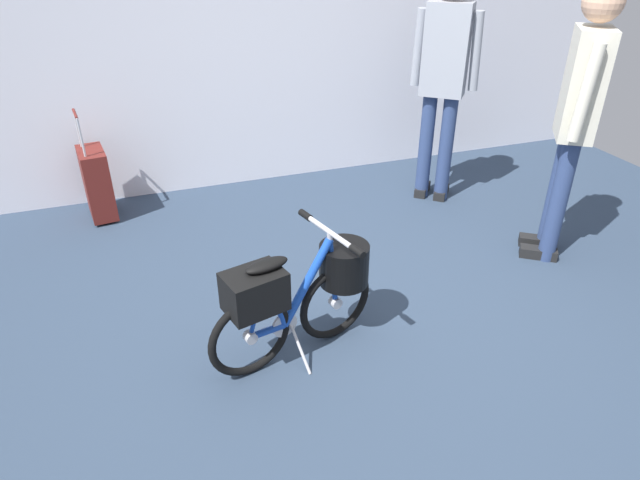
{
  "coord_description": "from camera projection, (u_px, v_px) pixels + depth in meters",
  "views": [
    {
      "loc": [
        -0.96,
        -1.97,
        1.95
      ],
      "look_at": [
        -0.13,
        0.35,
        0.55
      ],
      "focal_mm": 30.71,
      "sensor_mm": 36.0,
      "label": 1
    }
  ],
  "objects": [
    {
      "name": "visitor_browsing",
      "position": [
        577.0,
        112.0,
        3.3
      ],
      "size": [
        0.39,
        0.44,
        1.72
      ],
      "color": "navy",
      "rests_on": "ground_plane"
    },
    {
      "name": "ground_plane",
      "position": [
        367.0,
        358.0,
        2.86
      ],
      "size": [
        6.98,
        6.98,
        0.0
      ],
      "primitive_type": "plane",
      "color": "#2D3D51"
    },
    {
      "name": "back_wall",
      "position": [
        243.0,
        14.0,
        4.24
      ],
      "size": [
        6.98,
        0.1,
        2.75
      ],
      "primitive_type": "cube",
      "color": "silver",
      "rests_on": "ground_plane"
    },
    {
      "name": "folding_bike_foreground",
      "position": [
        302.0,
        291.0,
        2.74
      ],
      "size": [
        0.93,
        0.52,
        0.68
      ],
      "color": "black",
      "rests_on": "ground_plane"
    },
    {
      "name": "rolling_suitcase",
      "position": [
        97.0,
        183.0,
        4.13
      ],
      "size": [
        0.23,
        0.38,
        0.83
      ],
      "color": "maroon",
      "rests_on": "ground_plane"
    },
    {
      "name": "visitor_near_wall",
      "position": [
        444.0,
        72.0,
        4.07
      ],
      "size": [
        0.42,
        0.39,
        1.76
      ],
      "color": "navy",
      "rests_on": "ground_plane"
    }
  ]
}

